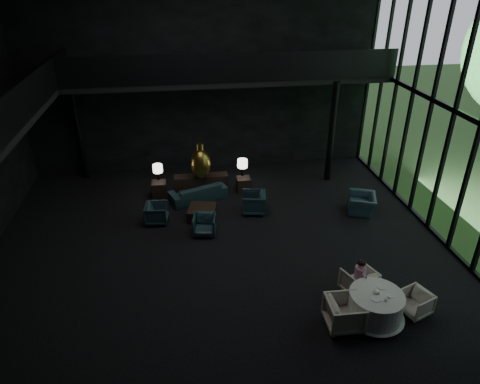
{
  "coord_description": "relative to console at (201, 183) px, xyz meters",
  "views": [
    {
      "loc": [
        -1.04,
        -11.06,
        7.71
      ],
      "look_at": [
        0.68,
        0.5,
        1.54
      ],
      "focal_mm": 32.0,
      "sensor_mm": 36.0,
      "label": 1
    }
  ],
  "objects": [
    {
      "name": "floor",
      "position": [
        0.35,
        -3.74,
        -0.33
      ],
      "size": [
        14.0,
        12.0,
        0.02
      ],
      "primitive_type": "cube",
      "color": "black",
      "rests_on": "ground"
    },
    {
      "name": "wall_back",
      "position": [
        0.35,
        2.26,
        3.67
      ],
      "size": [
        14.0,
        0.04,
        8.0
      ],
      "primitive_type": "cube",
      "color": "black",
      "rests_on": "ground"
    },
    {
      "name": "wall_front",
      "position": [
        0.35,
        -9.74,
        3.67
      ],
      "size": [
        14.0,
        0.04,
        8.0
      ],
      "primitive_type": "cube",
      "color": "black",
      "rests_on": "ground"
    },
    {
      "name": "curtain_wall",
      "position": [
        7.3,
        -3.74,
        3.67
      ],
      "size": [
        0.2,
        12.0,
        8.0
      ],
      "primitive_type": null,
      "color": "black",
      "rests_on": "ground"
    },
    {
      "name": "mezzanine_back",
      "position": [
        1.35,
        1.26,
        3.67
      ],
      "size": [
        12.0,
        2.0,
        0.25
      ],
      "primitive_type": "cube",
      "color": "black",
      "rests_on": "wall_back"
    },
    {
      "name": "railing_left",
      "position": [
        -4.65,
        -3.74,
        4.27
      ],
      "size": [
        0.06,
        12.0,
        1.0
      ],
      "primitive_type": "cube",
      "color": "black",
      "rests_on": "mezzanine_left"
    },
    {
      "name": "railing_back",
      "position": [
        1.35,
        0.26,
        4.27
      ],
      "size": [
        12.0,
        0.06,
        1.0
      ],
      "primitive_type": "cube",
      "color": "black",
      "rests_on": "mezzanine_back"
    },
    {
      "name": "column_nw",
      "position": [
        -4.65,
        1.96,
        1.67
      ],
      "size": [
        0.24,
        0.24,
        4.0
      ],
      "primitive_type": "cylinder",
      "color": "black",
      "rests_on": "floor"
    },
    {
      "name": "column_ne",
      "position": [
        5.15,
        0.26,
        1.67
      ],
      "size": [
        0.24,
        0.24,
        4.0
      ],
      "primitive_type": "cylinder",
      "color": "black",
      "rests_on": "floor"
    },
    {
      "name": "console",
      "position": [
        0.0,
        0.0,
        0.0
      ],
      "size": [
        2.05,
        0.47,
        0.65
      ],
      "primitive_type": "cube",
      "color": "black",
      "rests_on": "floor"
    },
    {
      "name": "bronze_urn",
      "position": [
        0.0,
        -0.21,
        0.91
      ],
      "size": [
        0.74,
        0.74,
        1.37
      ],
      "color": "olive",
      "rests_on": "console"
    },
    {
      "name": "side_table_left",
      "position": [
        -1.6,
        -0.21,
        -0.03
      ],
      "size": [
        0.53,
        0.53,
        0.58
      ],
      "primitive_type": "cube",
      "color": "black",
      "rests_on": "floor"
    },
    {
      "name": "table_lamp_left",
      "position": [
        -1.6,
        0.01,
        0.69
      ],
      "size": [
        0.36,
        0.36,
        0.61
      ],
      "color": "black",
      "rests_on": "side_table_left"
    },
    {
      "name": "side_table_right",
      "position": [
        1.6,
        -0.27,
        -0.05
      ],
      "size": [
        0.51,
        0.51,
        0.56
      ],
      "primitive_type": "cube",
      "color": "black",
      "rests_on": "floor"
    },
    {
      "name": "table_lamp_right",
      "position": [
        1.6,
        -0.03,
        0.7
      ],
      "size": [
        0.39,
        0.39,
        0.65
      ],
      "color": "black",
      "rests_on": "side_table_right"
    },
    {
      "name": "sofa",
      "position": [
        -0.17,
        -0.7,
        0.09
      ],
      "size": [
        2.21,
        1.32,
        0.83
      ],
      "primitive_type": "imported",
      "rotation": [
        0.0,
        0.0,
        3.49
      ],
      "color": "#143335",
      "rests_on": "floor"
    },
    {
      "name": "lounge_armchair_west",
      "position": [
        -1.64,
        -2.11,
        0.04
      ],
      "size": [
        0.74,
        0.78,
        0.73
      ],
      "primitive_type": "imported",
      "rotation": [
        0.0,
        0.0,
        1.47
      ],
      "color": "#294A51",
      "rests_on": "floor"
    },
    {
      "name": "lounge_armchair_east",
      "position": [
        1.7,
        -1.92,
        0.12
      ],
      "size": [
        0.95,
        0.99,
        0.89
      ],
      "primitive_type": "imported",
      "rotation": [
        0.0,
        0.0,
        -1.75
      ],
      "color": "#254E54",
      "rests_on": "floor"
    },
    {
      "name": "lounge_armchair_south",
      "position": [
        -0.11,
        -3.06,
        0.02
      ],
      "size": [
        0.78,
        0.75,
        0.69
      ],
      "primitive_type": "imported",
      "rotation": [
        0.0,
        0.0,
        -0.19
      ],
      "color": "#1F363E",
      "rests_on": "floor"
    },
    {
      "name": "window_armchair",
      "position": [
        5.48,
        -2.48,
        0.1
      ],
      "size": [
        0.92,
        1.13,
        0.85
      ],
      "primitive_type": "imported",
      "rotation": [
        0.0,
        0.0,
        -1.92
      ],
      "color": "#122C3B",
      "rests_on": "floor"
    },
    {
      "name": "coffee_table",
      "position": [
        -0.11,
        -2.05,
        -0.12
      ],
      "size": [
        1.09,
        1.09,
        0.41
      ],
      "primitive_type": "cube",
      "rotation": [
        0.0,
        0.0,
        -0.21
      ],
      "color": "black",
      "rests_on": "floor"
    },
    {
      "name": "dining_table",
      "position": [
        3.74,
        -7.46,
        0.0
      ],
      "size": [
        1.49,
        1.49,
        0.75
      ],
      "color": "white",
      "rests_on": "floor"
    },
    {
      "name": "dining_chair_north",
      "position": [
        3.72,
        -6.48,
        0.07
      ],
      "size": [
        0.98,
        0.95,
        0.79
      ],
      "primitive_type": "imported",
      "rotation": [
        0.0,
        0.0,
        3.51
      ],
      "color": "#B4A99A",
      "rests_on": "floor"
    },
    {
      "name": "dining_chair_east",
      "position": [
        4.81,
        -7.42,
        -0.02
      ],
      "size": [
        0.73,
        0.75,
        0.61
      ],
      "primitive_type": "imported",
      "rotation": [
        0.0,
        0.0,
        -1.21
      ],
      "color": "silver",
      "rests_on": "floor"
    },
    {
      "name": "dining_chair_west",
      "position": [
        2.9,
        -7.59,
        0.15
      ],
      "size": [
        0.89,
        0.95,
        0.95
      ],
      "primitive_type": "imported",
      "rotation": [
        0.0,
        0.0,
        1.54
      ],
      "color": "#B7B5B2",
      "rests_on": "floor"
    },
    {
      "name": "child",
      "position": [
        3.69,
        -6.54,
        0.43
      ],
      "size": [
        0.29,
        0.29,
        0.62
      ],
      "rotation": [
        0.0,
        0.0,
        3.14
      ],
      "color": "beige",
      "rests_on": "dining_chair_north"
    },
    {
      "name": "plate_a",
      "position": [
        3.63,
        -7.6,
        0.43
      ],
      "size": [
        0.32,
        0.32,
        0.02
      ],
      "primitive_type": "cylinder",
      "rotation": [
        0.0,
        0.0,
        -0.27
      ],
      "color": "white",
      "rests_on": "dining_table"
    },
    {
      "name": "plate_b",
      "position": [
        3.95,
        -7.23,
        0.43
      ],
      "size": [
        0.26,
        0.26,
        0.01
      ],
      "primitive_type": "cylinder",
      "rotation": [
        0.0,
        0.0,
        0.37
      ],
      "color": "white",
      "rests_on": "dining_table"
    },
    {
      "name": "saucer",
      "position": [
        4.06,
        -7.56,
        0.43
      ],
      "size": [
        0.15,
        0.15,
        0.01
      ],
      "primitive_type": "cylinder",
      "rotation": [
        0.0,
        0.0,
        0.01
      ],
      "color": "white",
      "rests_on": "dining_table"
    },
    {
      "name": "coffee_cup",
      "position": [
        3.96,
        -7.61,
        0.46
      ],
      "size": [
        0.09,
        0.09,
        0.05
      ],
      "primitive_type": "cylinder",
      "rotation": [
        0.0,
        0.0,
        0.27
      ],
      "color": "white",
      "rests_on": "saucer"
    },
    {
      "name": "cereal_bowl",
      "position": [
        3.73,
        -7.41,
        0.46
      ],
      "size": [
        0.16,
        0.16,
        0.08
      ],
      "primitive_type": "ellipsoid",
      "color": "white",
      "rests_on": "dining_table"
    },
    {
      "name": "cream_pot",
      "position": [
        3.83,
        -7.7,
        0.46
      ],
      "size": [
        0.06,
        0.06,
        0.07
      ],
      "primitive_type": "cylinder",
      "rotation": [
        0.0,
        0.0,
        -0.01
      ],
      "color": "#99999E",
      "rests_on": "dining_table"
    }
  ]
}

